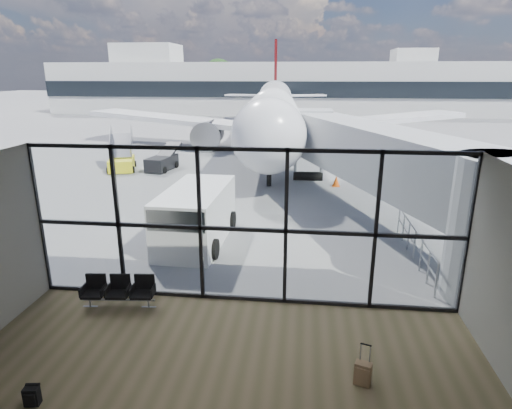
% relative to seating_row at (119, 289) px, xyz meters
% --- Properties ---
extents(ground, '(220.00, 220.00, 0.00)m').
position_rel_seating_row_xyz_m(ground, '(3.44, 40.69, -0.50)').
color(ground, slate).
rests_on(ground, ground).
extents(lounge_shell, '(12.02, 8.01, 4.51)m').
position_rel_seating_row_xyz_m(lounge_shell, '(3.44, -4.11, 2.15)').
color(lounge_shell, brown).
rests_on(lounge_shell, ground).
extents(glass_curtain_wall, '(12.10, 0.12, 4.50)m').
position_rel_seating_row_xyz_m(glass_curtain_wall, '(3.44, 0.69, 1.75)').
color(glass_curtain_wall, white).
rests_on(glass_curtain_wall, ground).
extents(jet_bridge, '(8.00, 16.50, 4.33)m').
position_rel_seating_row_xyz_m(jet_bridge, '(8.34, 7.76, 2.26)').
color(jet_bridge, '#ABAEB0').
rests_on(jet_bridge, ground).
extents(apron_railing, '(0.06, 5.46, 1.11)m').
position_rel_seating_row_xyz_m(apron_railing, '(9.04, 4.19, 0.22)').
color(apron_railing, gray).
rests_on(apron_railing, ground).
extents(far_terminal, '(80.00, 12.20, 11.00)m').
position_rel_seating_row_xyz_m(far_terminal, '(2.85, 62.66, 3.71)').
color(far_terminal, '#BCBBB6').
rests_on(far_terminal, ground).
extents(tree_0, '(4.95, 4.95, 7.12)m').
position_rel_seating_row_xyz_m(tree_0, '(-41.56, 72.69, 4.13)').
color(tree_0, '#382619').
rests_on(tree_0, ground).
extents(tree_1, '(5.61, 5.61, 8.07)m').
position_rel_seating_row_xyz_m(tree_1, '(-35.56, 72.69, 4.75)').
color(tree_1, '#382619').
rests_on(tree_1, ground).
extents(tree_2, '(6.27, 6.27, 9.03)m').
position_rel_seating_row_xyz_m(tree_2, '(-29.56, 72.69, 5.37)').
color(tree_2, '#382619').
rests_on(tree_2, ground).
extents(tree_3, '(4.95, 4.95, 7.12)m').
position_rel_seating_row_xyz_m(tree_3, '(-23.56, 72.69, 4.13)').
color(tree_3, '#382619').
rests_on(tree_3, ground).
extents(tree_4, '(5.61, 5.61, 8.07)m').
position_rel_seating_row_xyz_m(tree_4, '(-17.56, 72.69, 4.75)').
color(tree_4, '#382619').
rests_on(tree_4, ground).
extents(tree_5, '(6.27, 6.27, 9.03)m').
position_rel_seating_row_xyz_m(tree_5, '(-11.56, 72.69, 5.37)').
color(tree_5, '#382619').
rests_on(tree_5, ground).
extents(seating_row, '(2.04, 0.74, 0.90)m').
position_rel_seating_row_xyz_m(seating_row, '(0.00, 0.00, 0.00)').
color(seating_row, gray).
rests_on(seating_row, ground).
extents(backpack, '(0.31, 0.30, 0.43)m').
position_rel_seating_row_xyz_m(backpack, '(-0.14, -3.90, -0.29)').
color(backpack, black).
rests_on(backpack, ground).
extents(suitcase, '(0.39, 0.33, 0.94)m').
position_rel_seating_row_xyz_m(suitcase, '(6.46, -2.56, -0.22)').
color(suitcase, '#8B6C4E').
rests_on(suitcase, ground).
extents(airliner, '(34.67, 40.19, 10.35)m').
position_rel_seating_row_xyz_m(airliner, '(2.13, 29.35, 2.65)').
color(airliner, silver).
rests_on(airliner, ground).
extents(service_van, '(2.51, 4.95, 2.13)m').
position_rel_seating_row_xyz_m(service_van, '(0.97, 4.94, 0.59)').
color(service_van, white).
rests_on(service_van, ground).
extents(belt_loader, '(1.76, 3.68, 1.63)m').
position_rel_seating_row_xyz_m(belt_loader, '(-4.56, 17.55, 0.05)').
color(belt_loader, black).
rests_on(belt_loader, ground).
extents(mobile_stairs, '(2.47, 3.57, 2.30)m').
position_rel_seating_row_xyz_m(mobile_stairs, '(-7.32, 17.19, 0.05)').
color(mobile_stairs, yellow).
rests_on(mobile_stairs, ground).
extents(traffic_cone_b, '(0.44, 0.44, 0.62)m').
position_rel_seating_row_xyz_m(traffic_cone_b, '(6.98, 14.37, -0.20)').
color(traffic_cone_b, '#DE4F0B').
rests_on(traffic_cone_b, ground).
extents(traffic_cone_c, '(0.45, 0.45, 0.64)m').
position_rel_seating_row_xyz_m(traffic_cone_c, '(8.44, 17.13, -0.20)').
color(traffic_cone_c, '#DE5B0B').
rests_on(traffic_cone_c, ground).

